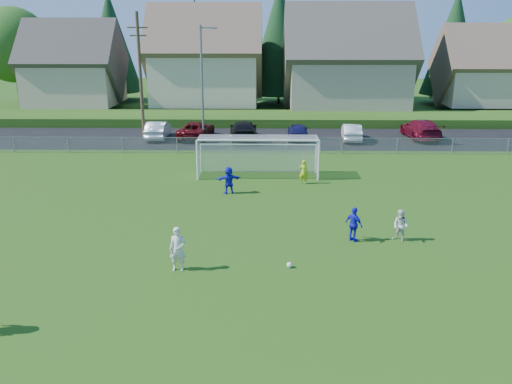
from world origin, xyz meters
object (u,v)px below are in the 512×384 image
at_px(car_b, 158,130).
at_px(car_f, 352,132).
at_px(soccer_goal, 258,150).
at_px(soccer_ball, 289,265).
at_px(player_white_b, 401,226).
at_px(car_c, 196,130).
at_px(player_blue_b, 229,180).
at_px(car_d, 244,130).
at_px(player_blue_a, 354,224).
at_px(car_g, 421,129).
at_px(player_white_a, 178,249).
at_px(goalkeeper, 304,172).
at_px(car_e, 298,131).

relative_size(car_b, car_f, 1.07).
bearing_deg(soccer_goal, soccer_ball, -84.10).
bearing_deg(soccer_ball, player_white_b, 29.53).
bearing_deg(car_c, soccer_goal, 121.52).
bearing_deg(player_blue_b, car_d, -106.61).
bearing_deg(car_c, player_blue_a, 120.10).
bearing_deg(car_g, player_white_a, 55.04).
bearing_deg(goalkeeper, player_blue_b, 39.80).
bearing_deg(car_f, car_d, 3.88).
distance_m(player_white_a, car_b, 25.57).
height_order(player_white_b, player_blue_b, player_blue_b).
distance_m(car_b, soccer_goal, 14.07).
bearing_deg(player_blue_b, player_blue_a, 114.84).
relative_size(soccer_ball, soccer_goal, 0.03).
xyz_separation_m(player_white_b, player_blue_b, (-7.88, 6.85, 0.05)).
relative_size(car_c, car_d, 0.94).
relative_size(car_b, car_e, 1.09).
xyz_separation_m(soccer_ball, car_b, (-9.79, 24.67, 0.61)).
height_order(soccer_ball, car_g, car_g).
distance_m(car_b, car_c, 3.15).
bearing_deg(soccer_ball, soccer_goal, 95.90).
height_order(player_blue_a, car_g, car_g).
bearing_deg(car_d, car_e, 178.56).
xyz_separation_m(soccer_ball, car_g, (11.89, 25.08, 0.68)).
height_order(player_white_a, player_blue_b, player_white_a).
height_order(car_b, car_e, car_b).
xyz_separation_m(goalkeeper, car_f, (4.74, 12.61, -0.04)).
distance_m(car_e, soccer_goal, 11.49).
bearing_deg(player_blue_a, car_e, -37.80).
height_order(soccer_ball, car_d, car_d).
bearing_deg(player_white_a, soccer_goal, 78.14).
bearing_deg(soccer_ball, player_blue_b, 107.12).
distance_m(player_blue_a, goalkeeper, 9.00).
xyz_separation_m(car_e, car_f, (4.33, -0.22, -0.01)).
distance_m(player_white_a, player_blue_b, 10.01).
relative_size(player_white_b, car_g, 0.26).
relative_size(goalkeeper, car_d, 0.27).
xyz_separation_m(car_b, soccer_goal, (8.41, -11.25, 0.90)).
relative_size(car_b, soccer_goal, 0.59).
distance_m(car_b, car_d, 7.09).
height_order(player_white_a, car_b, player_white_a).
bearing_deg(car_f, player_blue_b, 62.63).
xyz_separation_m(car_d, car_e, (4.44, 0.15, -0.09)).
xyz_separation_m(car_e, car_g, (10.16, 0.63, 0.11)).
xyz_separation_m(player_blue_a, goalkeeper, (-1.58, 8.86, -0.05)).
xyz_separation_m(player_white_a, player_white_b, (9.18, 3.07, -0.16)).
bearing_deg(car_c, player_white_a, 102.11).
xyz_separation_m(player_white_a, car_f, (10.32, 24.52, -0.19)).
xyz_separation_m(goalkeeper, car_e, (0.41, 12.83, -0.03)).
bearing_deg(car_d, car_c, -10.60).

